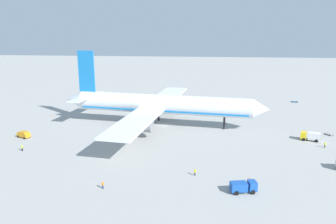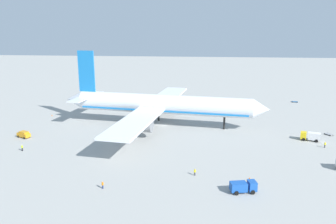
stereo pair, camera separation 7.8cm
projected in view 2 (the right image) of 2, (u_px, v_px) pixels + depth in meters
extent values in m
plane|color=#9E9E99|center=(163.00, 125.00, 114.80)|extent=(600.00, 600.00, 0.00)
cylinder|color=silver|center=(163.00, 104.00, 113.01)|extent=(60.09, 13.81, 6.47)
cone|color=silver|center=(261.00, 109.00, 105.64)|extent=(5.92, 6.93, 6.34)
cone|color=silver|center=(75.00, 99.00, 120.52)|extent=(7.18, 6.90, 6.14)
cube|color=#1972BF|center=(86.00, 71.00, 116.81)|extent=(6.02, 1.24, 14.41)
cube|color=silver|center=(94.00, 94.00, 124.38)|extent=(5.50, 9.65, 0.36)
cube|color=silver|center=(79.00, 100.00, 113.89)|extent=(5.50, 9.65, 0.36)
cube|color=silver|center=(168.00, 95.00, 133.05)|extent=(13.15, 34.93, 0.70)
cylinder|color=slate|center=(168.00, 104.00, 128.54)|extent=(5.73, 4.40, 3.77)
cube|color=silver|center=(135.00, 122.00, 94.79)|extent=(13.15, 34.93, 0.70)
cylinder|color=slate|center=(144.00, 125.00, 99.97)|extent=(5.37, 4.70, 4.13)
cylinder|color=black|center=(224.00, 123.00, 109.55)|extent=(0.70, 0.70, 4.19)
cylinder|color=black|center=(159.00, 115.00, 119.91)|extent=(0.70, 0.70, 4.19)
cylinder|color=black|center=(150.00, 123.00, 110.03)|extent=(0.70, 0.70, 4.19)
cube|color=#1972BF|center=(163.00, 109.00, 113.44)|extent=(57.68, 13.19, 0.50)
cube|color=yellow|center=(303.00, 135.00, 99.01)|extent=(2.17, 2.45, 2.02)
cube|color=silver|center=(314.00, 136.00, 97.85)|extent=(3.84, 2.97, 2.08)
cube|color=black|center=(302.00, 133.00, 99.11)|extent=(0.59, 1.68, 0.89)
cylinder|color=black|center=(304.00, 139.00, 98.27)|extent=(0.95, 0.55, 0.90)
cylinder|color=black|center=(304.00, 137.00, 100.10)|extent=(0.95, 0.55, 0.90)
cylinder|color=black|center=(316.00, 141.00, 96.91)|extent=(0.95, 0.55, 0.90)
cylinder|color=black|center=(316.00, 139.00, 98.74)|extent=(0.95, 0.55, 0.90)
cube|color=#194CA5|center=(252.00, 186.00, 67.15)|extent=(2.00, 2.38, 1.89)
cube|color=#194CA5|center=(238.00, 187.00, 66.88)|extent=(3.64, 2.75, 1.74)
cube|color=black|center=(255.00, 183.00, 67.10)|extent=(0.46, 1.73, 0.83)
cylinder|color=black|center=(249.00, 187.00, 68.37)|extent=(0.94, 0.49, 0.90)
cylinder|color=black|center=(253.00, 192.00, 66.36)|extent=(0.94, 0.49, 0.90)
cylinder|color=black|center=(233.00, 188.00, 68.02)|extent=(0.94, 0.49, 0.90)
cylinder|color=black|center=(237.00, 193.00, 66.01)|extent=(0.94, 0.49, 0.90)
cube|color=orange|center=(24.00, 135.00, 101.28)|extent=(4.67, 3.43, 1.10)
cube|color=orange|center=(24.00, 132.00, 100.97)|extent=(3.18, 2.64, 0.55)
cylinder|color=black|center=(18.00, 137.00, 101.33)|extent=(0.67, 0.46, 0.64)
cylinder|color=black|center=(24.00, 135.00, 102.88)|extent=(0.67, 0.46, 0.64)
cylinder|color=black|center=(24.00, 138.00, 99.94)|extent=(0.67, 0.46, 0.64)
cylinder|color=black|center=(30.00, 136.00, 101.49)|extent=(0.67, 0.46, 0.64)
cube|color=#26598C|center=(295.00, 102.00, 150.76)|extent=(2.66, 1.47, 0.15)
cylinder|color=#333338|center=(291.00, 102.00, 150.98)|extent=(0.60, 0.10, 0.08)
cylinder|color=black|center=(293.00, 102.00, 150.24)|extent=(0.40, 0.13, 0.40)
cylinder|color=black|center=(292.00, 101.00, 151.59)|extent=(0.40, 0.13, 0.40)
cylinder|color=black|center=(297.00, 102.00, 149.98)|extent=(0.40, 0.13, 0.40)
cylinder|color=black|center=(297.00, 102.00, 151.32)|extent=(0.40, 0.13, 0.40)
cube|color=gray|center=(329.00, 134.00, 103.90)|extent=(2.51, 2.72, 0.15)
cylinder|color=#333338|center=(333.00, 135.00, 102.66)|extent=(0.42, 0.53, 0.08)
cylinder|color=black|center=(333.00, 135.00, 103.50)|extent=(0.33, 0.39, 0.40)
cylinder|color=black|center=(330.00, 135.00, 102.83)|extent=(0.33, 0.39, 0.40)
cylinder|color=black|center=(328.00, 133.00, 105.01)|extent=(0.33, 0.39, 0.40)
cylinder|color=black|center=(325.00, 134.00, 104.34)|extent=(0.33, 0.39, 0.40)
cylinder|color=black|center=(22.00, 149.00, 90.17)|extent=(0.45, 0.45, 0.86)
cylinder|color=#B2F219|center=(22.00, 147.00, 89.99)|extent=(0.56, 0.56, 0.65)
sphere|color=beige|center=(22.00, 145.00, 89.88)|extent=(0.23, 0.23, 0.23)
cylinder|color=#3F3F47|center=(325.00, 146.00, 92.58)|extent=(0.43, 0.43, 0.86)
cylinder|color=yellow|center=(325.00, 144.00, 92.40)|extent=(0.54, 0.54, 0.64)
sphere|color=tan|center=(325.00, 142.00, 92.29)|extent=(0.23, 0.23, 0.23)
cylinder|color=navy|center=(103.00, 187.00, 68.79)|extent=(0.45, 0.45, 0.80)
cylinder|color=orange|center=(103.00, 184.00, 68.62)|extent=(0.56, 0.56, 0.60)
sphere|color=tan|center=(102.00, 182.00, 68.52)|extent=(0.22, 0.22, 0.22)
cylinder|color=#3F3F47|center=(195.00, 174.00, 74.98)|extent=(0.37, 0.37, 0.81)
cylinder|color=yellow|center=(195.00, 171.00, 74.81)|extent=(0.46, 0.46, 0.60)
sphere|color=tan|center=(195.00, 169.00, 74.71)|extent=(0.22, 0.22, 0.22)
cone|color=orange|center=(250.00, 178.00, 73.02)|extent=(0.36, 0.36, 0.55)
cone|color=orange|center=(52.00, 115.00, 126.76)|extent=(0.36, 0.36, 0.55)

